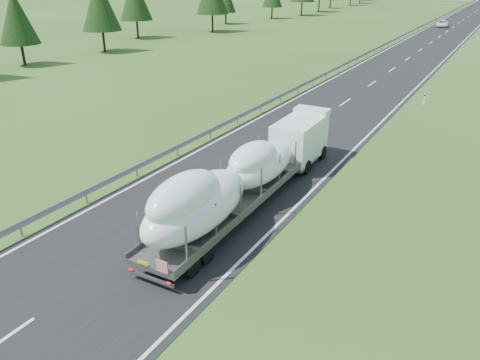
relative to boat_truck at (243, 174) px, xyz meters
The scene contains 5 objects.
ground 4.65m from the boat_truck, 123.25° to the right, with size 400.00×400.00×0.00m, color #30531B.
road_surface 96.53m from the boat_truck, 91.37° to the left, with size 10.00×400.00×0.02m, color black.
guardrail 96.74m from the boat_truck, 94.51° to the left, with size 0.10×400.00×0.76m.
boat_truck is the anchor object (origin of this frame).
distant_van 94.60m from the boat_truck, 92.71° to the left, with size 2.31×5.01×1.39m, color white.
Camera 1 is at (13.01, -15.21, 11.43)m, focal length 35.00 mm.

